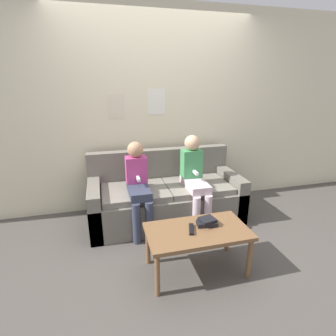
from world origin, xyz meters
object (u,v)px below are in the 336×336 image
at_px(person_right, 195,176).
at_px(tv_remote, 191,229).
at_px(coffee_table, 197,235).
at_px(person_left, 138,183).
at_px(couch, 165,197).

bearing_deg(person_right, tv_remote, -111.56).
distance_m(coffee_table, tv_remote, 0.08).
height_order(coffee_table, person_right, person_right).
relative_size(coffee_table, person_left, 0.88).
xyz_separation_m(couch, person_left, (-0.36, -0.20, 0.31)).
distance_m(coffee_table, person_right, 0.93).
bearing_deg(person_right, person_left, -179.51).
bearing_deg(person_left, tv_remote, -67.66).
height_order(couch, person_left, person_left).
xyz_separation_m(couch, coffee_table, (0.04, -1.04, 0.10)).
xyz_separation_m(coffee_table, person_left, (-0.40, 0.85, 0.21)).
distance_m(person_left, person_right, 0.68).
height_order(person_left, person_right, person_right).
bearing_deg(person_left, coffee_table, -64.58).
height_order(couch, tv_remote, couch).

